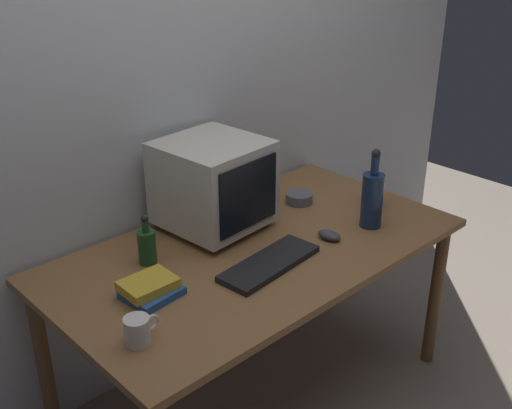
{
  "coord_description": "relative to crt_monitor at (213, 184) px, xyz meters",
  "views": [
    {
      "loc": [
        -1.47,
        -1.55,
        1.92
      ],
      "look_at": [
        0.0,
        0.0,
        0.92
      ],
      "focal_mm": 43.84,
      "sensor_mm": 36.0,
      "label": 1
    }
  ],
  "objects": [
    {
      "name": "back_wall",
      "position": [
        0.01,
        0.27,
        0.32
      ],
      "size": [
        4.0,
        0.08,
        2.5
      ],
      "primitive_type": "cube",
      "color": "silver",
      "rests_on": "ground"
    },
    {
      "name": "crt_monitor",
      "position": [
        0.0,
        0.0,
        0.0
      ],
      "size": [
        0.41,
        0.42,
        0.37
      ],
      "color": "beige",
      "rests_on": "desk"
    },
    {
      "name": "keyboard",
      "position": [
        -0.06,
        -0.38,
        -0.18
      ],
      "size": [
        0.43,
        0.19,
        0.02
      ],
      "primitive_type": "cube",
      "rotation": [
        0.0,
        0.0,
        0.1
      ],
      "color": "black",
      "rests_on": "desk"
    },
    {
      "name": "desk",
      "position": [
        0.01,
        -0.24,
        -0.27
      ],
      "size": [
        1.62,
        0.89,
        0.74
      ],
      "color": "olive",
      "rests_on": "ground"
    },
    {
      "name": "metal_canister",
      "position": [
        0.63,
        -0.32,
        -0.12
      ],
      "size": [
        0.09,
        0.09,
        0.15
      ],
      "primitive_type": "cylinder",
      "color": "#A51E19",
      "rests_on": "desk"
    },
    {
      "name": "cd_spindle",
      "position": [
        0.43,
        -0.08,
        -0.17
      ],
      "size": [
        0.12,
        0.12,
        0.04
      ],
      "primitive_type": "cylinder",
      "color": "#595B66",
      "rests_on": "desk"
    },
    {
      "name": "bottle_tall",
      "position": [
        0.48,
        -0.43,
        -0.07
      ],
      "size": [
        0.09,
        0.09,
        0.34
      ],
      "color": "navy",
      "rests_on": "desk"
    },
    {
      "name": "mug",
      "position": [
        -0.66,
        -0.43,
        -0.15
      ],
      "size": [
        0.12,
        0.08,
        0.09
      ],
      "color": "white",
      "rests_on": "desk"
    },
    {
      "name": "book_stack",
      "position": [
        -0.49,
        -0.24,
        -0.16
      ],
      "size": [
        0.19,
        0.17,
        0.06
      ],
      "color": "#28569E",
      "rests_on": "desk"
    },
    {
      "name": "ground_plane",
      "position": [
        0.01,
        -0.24,
        -0.93
      ],
      "size": [
        6.0,
        6.0,
        0.0
      ],
      "primitive_type": "plane",
      "color": "gray"
    },
    {
      "name": "bottle_short",
      "position": [
        -0.36,
        -0.05,
        -0.12
      ],
      "size": [
        0.07,
        0.07,
        0.2
      ],
      "color": "#1E4C23",
      "rests_on": "desk"
    },
    {
      "name": "computer_mouse",
      "position": [
        0.26,
        -0.4,
        -0.17
      ],
      "size": [
        0.07,
        0.11,
        0.04
      ],
      "primitive_type": "ellipsoid",
      "rotation": [
        0.0,
        0.0,
        0.13
      ],
      "color": "#3F3F47",
      "rests_on": "desk"
    }
  ]
}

